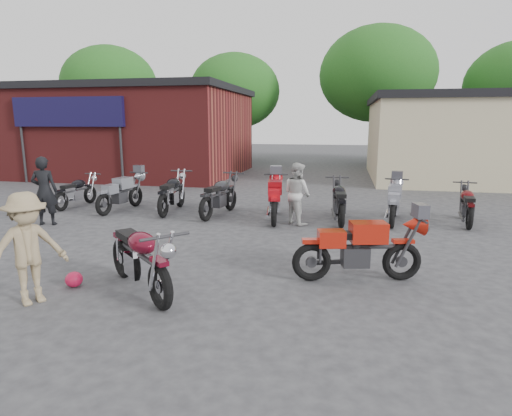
% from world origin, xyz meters
% --- Properties ---
extents(ground, '(90.00, 90.00, 0.00)m').
position_xyz_m(ground, '(0.00, 0.00, 0.00)').
color(ground, '#333336').
extents(brick_building, '(12.00, 8.00, 4.00)m').
position_xyz_m(brick_building, '(-9.00, 14.00, 2.00)').
color(brick_building, maroon).
rests_on(brick_building, ground).
extents(stucco_building, '(10.00, 8.00, 3.50)m').
position_xyz_m(stucco_building, '(8.50, 15.00, 1.75)').
color(stucco_building, '#C1BA8A').
rests_on(stucco_building, ground).
extents(tree_0, '(6.56, 6.56, 8.20)m').
position_xyz_m(tree_0, '(-14.00, 22.00, 4.10)').
color(tree_0, '#175516').
rests_on(tree_0, ground).
extents(tree_1, '(5.92, 5.92, 7.40)m').
position_xyz_m(tree_1, '(-5.00, 22.00, 3.70)').
color(tree_1, '#175516').
rests_on(tree_1, ground).
extents(tree_2, '(7.04, 7.04, 8.80)m').
position_xyz_m(tree_2, '(4.00, 22.00, 4.40)').
color(tree_2, '#175516').
rests_on(tree_2, ground).
extents(vintage_motorcycle, '(2.08, 1.99, 1.26)m').
position_xyz_m(vintage_motorcycle, '(-0.74, -0.46, 0.63)').
color(vintage_motorcycle, '#5D0B1C').
rests_on(vintage_motorcycle, ground).
extents(sportbike, '(2.16, 1.12, 1.19)m').
position_xyz_m(sportbike, '(2.54, 0.76, 0.60)').
color(sportbike, red).
rests_on(sportbike, ground).
extents(helmet, '(0.36, 0.36, 0.25)m').
position_xyz_m(helmet, '(-1.91, -0.45, 0.13)').
color(helmet, '#BA1338').
rests_on(helmet, ground).
extents(person_dark, '(0.72, 0.56, 1.75)m').
position_xyz_m(person_dark, '(-5.16, 3.20, 0.87)').
color(person_dark, black).
rests_on(person_dark, ground).
extents(person_light, '(0.97, 0.97, 1.58)m').
position_xyz_m(person_light, '(1.09, 4.61, 0.79)').
color(person_light, beige).
rests_on(person_light, ground).
extents(person_tan, '(1.09, 1.21, 1.63)m').
position_xyz_m(person_tan, '(-2.12, -1.11, 0.82)').
color(person_tan, '#9B8660').
rests_on(person_tan, ground).
extents(row_bike_0, '(0.75, 1.87, 1.06)m').
position_xyz_m(row_bike_0, '(-5.82, 5.47, 0.53)').
color(row_bike_0, black).
rests_on(row_bike_0, ground).
extents(row_bike_1, '(0.96, 2.09, 1.17)m').
position_xyz_m(row_bike_1, '(-4.19, 5.21, 0.58)').
color(row_bike_1, gray).
rests_on(row_bike_1, ground).
extents(row_bike_2, '(0.86, 2.19, 1.24)m').
position_xyz_m(row_bike_2, '(-2.64, 5.37, 0.62)').
color(row_bike_2, black).
rests_on(row_bike_2, ground).
extents(row_bike_3, '(1.05, 2.22, 1.23)m').
position_xyz_m(row_bike_3, '(-1.15, 5.18, 0.62)').
color(row_bike_3, '#242426').
rests_on(row_bike_3, ground).
extents(row_bike_4, '(0.99, 2.23, 1.25)m').
position_xyz_m(row_bike_4, '(0.46, 4.96, 0.62)').
color(row_bike_4, red).
rests_on(row_bike_4, ground).
extents(row_bike_5, '(0.87, 2.10, 1.19)m').
position_xyz_m(row_bike_5, '(2.14, 5.13, 0.59)').
color(row_bike_5, black).
rests_on(row_bike_5, ground).
extents(row_bike_6, '(0.94, 2.07, 1.16)m').
position_xyz_m(row_bike_6, '(3.56, 5.31, 0.58)').
color(row_bike_6, '#91939E').
rests_on(row_bike_6, ground).
extents(row_bike_7, '(0.88, 1.95, 1.09)m').
position_xyz_m(row_bike_7, '(5.37, 5.49, 0.54)').
color(row_bike_7, '#520A0D').
rests_on(row_bike_7, ground).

